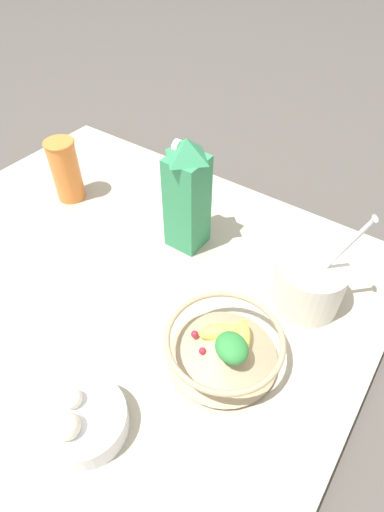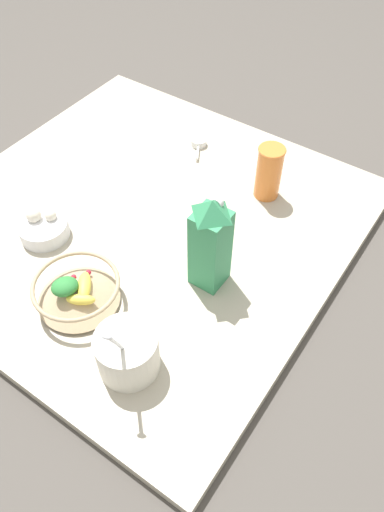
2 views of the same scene
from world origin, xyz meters
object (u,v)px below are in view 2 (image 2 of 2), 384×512
milk_carton (210,243)px  garlic_bowl (43,228)px  drinking_cup (269,171)px  yogurt_tub (127,351)px  fruit_bowl (77,291)px

milk_carton → garlic_bowl: bearing=15.6°
drinking_cup → garlic_bowl: size_ratio=1.23×
milk_carton → yogurt_tub: 0.29m
garlic_bowl → milk_carton: bearing=-164.4°
milk_carton → fruit_bowl: bearing=47.4°
drinking_cup → garlic_bowl: (0.39, 0.45, -0.06)m
drinking_cup → garlic_bowl: bearing=49.4°
milk_carton → yogurt_tub: milk_carton is taller
fruit_bowl → garlic_bowl: (0.22, -0.10, -0.02)m
drinking_cup → fruit_bowl: bearing=72.9°
fruit_bowl → milk_carton: size_ratio=0.78×
fruit_bowl → milk_carton: milk_carton is taller
milk_carton → drinking_cup: size_ratio=1.64×
milk_carton → drinking_cup: milk_carton is taller
yogurt_tub → fruit_bowl: bearing=-17.0°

